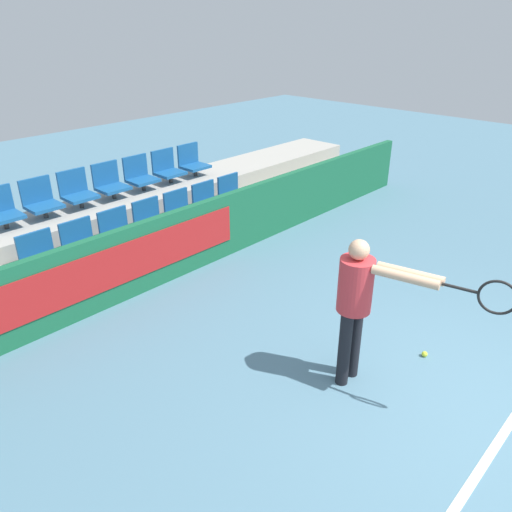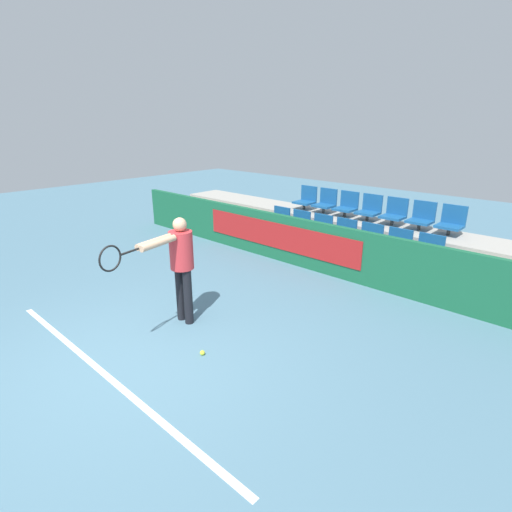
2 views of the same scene
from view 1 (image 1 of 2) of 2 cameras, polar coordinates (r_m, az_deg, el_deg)
ground_plane at (r=5.50m, az=22.94°, el=-16.22°), size 30.00×30.00×0.00m
court_baseline at (r=5.44m, az=26.54°, el=-17.54°), size 5.03×0.08×0.01m
barrier_wall at (r=7.35m, az=-8.57°, el=1.56°), size 11.73×0.14×1.01m
bleacher_tier_front at (r=7.96m, az=-11.06°, el=0.77°), size 11.33×1.07×0.38m
bleacher_tier_middle at (r=8.72m, az=-15.39°, el=3.93°), size 11.33×1.07×0.75m
stadium_chair_0 at (r=7.12m, az=-23.38°, el=-0.13°), size 0.47×0.43×0.58m
stadium_chair_1 at (r=7.34m, az=-19.30°, el=1.34°), size 0.47×0.43×0.58m
stadium_chair_2 at (r=7.59m, az=-15.47°, el=2.71°), size 0.47×0.43×0.58m
stadium_chair_3 at (r=7.88m, az=-11.90°, el=3.98°), size 0.47×0.43×0.58m
stadium_chair_4 at (r=8.20m, az=-8.58°, el=5.14°), size 0.47×0.43×0.58m
stadium_chair_5 at (r=8.55m, az=-5.52°, el=6.19°), size 0.47×0.43×0.58m
stadium_chair_6 at (r=8.93m, az=-2.69°, el=7.14°), size 0.47×0.43×0.58m
stadium_chair_7 at (r=7.93m, az=-27.15°, el=4.65°), size 0.47×0.43×0.58m
stadium_chair_8 at (r=8.12m, az=-23.37°, el=5.87°), size 0.47×0.43×0.58m
stadium_chair_9 at (r=8.35m, az=-19.77°, el=7.00°), size 0.47×0.43×0.58m
stadium_chair_10 at (r=8.62m, az=-16.35°, el=8.04°), size 0.47×0.43×0.58m
stadium_chair_11 at (r=8.91m, az=-13.14°, el=8.99°), size 0.47×0.43×0.58m
stadium_chair_12 at (r=9.23m, az=-10.12°, el=9.86°), size 0.47×0.43×0.58m
stadium_chair_13 at (r=9.58m, az=-7.30°, el=10.63°), size 0.47×0.43×0.58m
tennis_player at (r=4.99m, az=11.93°, el=-4.74°), size 0.47×1.54×1.62m
tennis_ball at (r=6.07m, az=18.71°, el=-10.56°), size 0.07×0.07×0.07m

